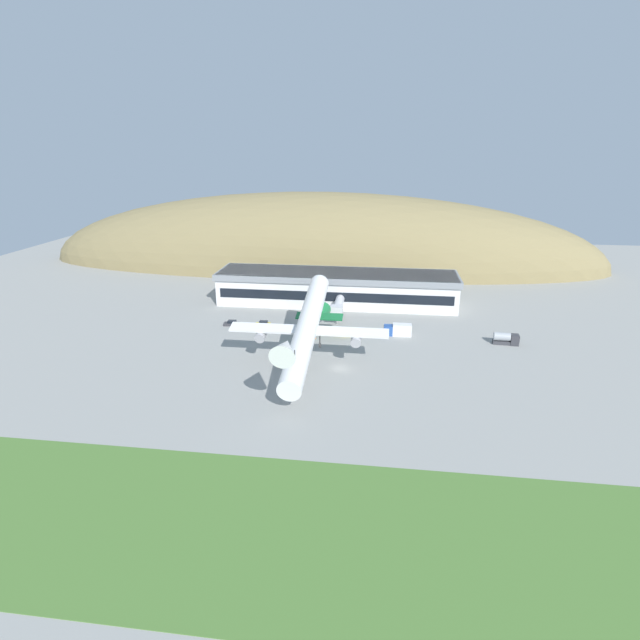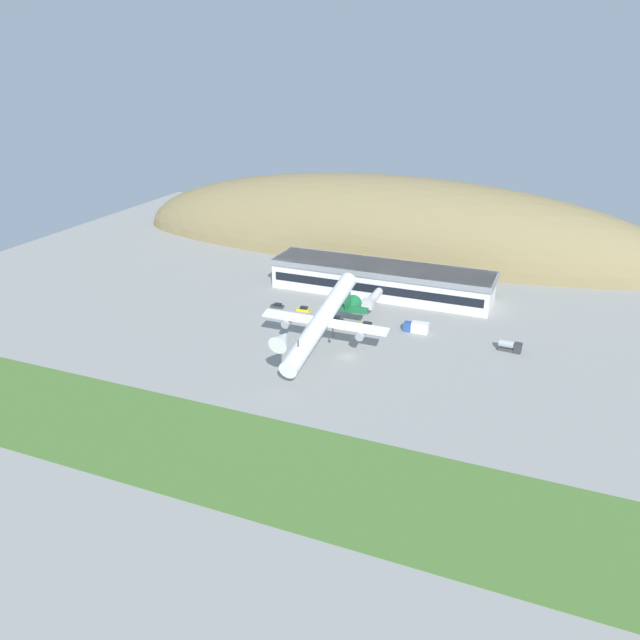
{
  "view_description": "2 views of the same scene",
  "coord_description": "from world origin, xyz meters",
  "px_view_note": "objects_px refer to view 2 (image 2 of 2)",
  "views": [
    {
      "loc": [
        8.67,
        -101.85,
        47.36
      ],
      "look_at": [
        -4.98,
        2.41,
        10.52
      ],
      "focal_mm": 28.0,
      "sensor_mm": 36.0,
      "label": 1
    },
    {
      "loc": [
        49.56,
        -141.74,
        75.43
      ],
      "look_at": [
        -8.24,
        0.48,
        9.24
      ],
      "focal_mm": 35.0,
      "sensor_mm": 36.0,
      "label": 2
    }
  ],
  "objects_px": {
    "jetway_0": "(372,299)",
    "service_car_2": "(367,325)",
    "fuel_truck": "(510,346)",
    "cargo_airplane": "(323,320)",
    "service_car_0": "(303,309)",
    "service_car_3": "(336,319)",
    "traffic_cone_0": "(342,327)",
    "service_car_1": "(277,306)",
    "terminal_building": "(381,278)",
    "box_truck": "(416,327)"
  },
  "relations": [
    {
      "from": "jetway_0",
      "to": "service_car_2",
      "type": "distance_m",
      "value": 13.52
    },
    {
      "from": "cargo_airplane",
      "to": "traffic_cone_0",
      "type": "bearing_deg",
      "value": 92.52
    },
    {
      "from": "cargo_airplane",
      "to": "fuel_truck",
      "type": "xyz_separation_m",
      "value": [
        47.42,
        19.51,
        -7.79
      ]
    },
    {
      "from": "jetway_0",
      "to": "service_car_0",
      "type": "bearing_deg",
      "value": -157.39
    },
    {
      "from": "service_car_2",
      "to": "service_car_3",
      "type": "bearing_deg",
      "value": 173.33
    },
    {
      "from": "service_car_0",
      "to": "service_car_1",
      "type": "xyz_separation_m",
      "value": [
        -8.86,
        -0.58,
        -0.02
      ]
    },
    {
      "from": "cargo_airplane",
      "to": "service_car_0",
      "type": "distance_m",
      "value": 30.77
    },
    {
      "from": "service_car_1",
      "to": "service_car_3",
      "type": "relative_size",
      "value": 1.03
    },
    {
      "from": "cargo_airplane",
      "to": "fuel_truck",
      "type": "height_order",
      "value": "cargo_airplane"
    },
    {
      "from": "jetway_0",
      "to": "fuel_truck",
      "type": "xyz_separation_m",
      "value": [
        43.8,
        -13.39,
        -2.52
      ]
    },
    {
      "from": "jetway_0",
      "to": "service_car_2",
      "type": "bearing_deg",
      "value": -78.65
    },
    {
      "from": "service_car_3",
      "to": "fuel_truck",
      "type": "height_order",
      "value": "fuel_truck"
    },
    {
      "from": "cargo_airplane",
      "to": "service_car_1",
      "type": "distance_m",
      "value": 35.89
    },
    {
      "from": "terminal_building",
      "to": "traffic_cone_0",
      "type": "relative_size",
      "value": 128.9
    },
    {
      "from": "service_car_0",
      "to": "traffic_cone_0",
      "type": "height_order",
      "value": "service_car_0"
    },
    {
      "from": "fuel_truck",
      "to": "service_car_0",
      "type": "bearing_deg",
      "value": 175.46
    },
    {
      "from": "cargo_airplane",
      "to": "service_car_1",
      "type": "height_order",
      "value": "cargo_airplane"
    },
    {
      "from": "service_car_1",
      "to": "fuel_truck",
      "type": "relative_size",
      "value": 0.67
    },
    {
      "from": "cargo_airplane",
      "to": "service_car_1",
      "type": "relative_size",
      "value": 12.94
    },
    {
      "from": "cargo_airplane",
      "to": "service_car_0",
      "type": "xyz_separation_m",
      "value": [
        -16.37,
        24.57,
        -8.65
      ]
    },
    {
      "from": "service_car_3",
      "to": "traffic_cone_0",
      "type": "height_order",
      "value": "service_car_3"
    },
    {
      "from": "terminal_building",
      "to": "service_car_3",
      "type": "distance_m",
      "value": 28.23
    },
    {
      "from": "service_car_0",
      "to": "service_car_1",
      "type": "height_order",
      "value": "service_car_0"
    },
    {
      "from": "cargo_airplane",
      "to": "box_truck",
      "type": "height_order",
      "value": "cargo_airplane"
    },
    {
      "from": "service_car_0",
      "to": "service_car_1",
      "type": "relative_size",
      "value": 1.0
    },
    {
      "from": "service_car_2",
      "to": "service_car_3",
      "type": "relative_size",
      "value": 1.14
    },
    {
      "from": "jetway_0",
      "to": "cargo_airplane",
      "type": "height_order",
      "value": "cargo_airplane"
    },
    {
      "from": "service_car_0",
      "to": "service_car_2",
      "type": "bearing_deg",
      "value": -11.35
    },
    {
      "from": "service_car_0",
      "to": "box_truck",
      "type": "height_order",
      "value": "box_truck"
    },
    {
      "from": "fuel_truck",
      "to": "traffic_cone_0",
      "type": "distance_m",
      "value": 48.25
    },
    {
      "from": "cargo_airplane",
      "to": "service_car_2",
      "type": "xyz_separation_m",
      "value": [
        6.2,
        20.04,
        -8.57
      ]
    },
    {
      "from": "fuel_truck",
      "to": "traffic_cone_0",
      "type": "xyz_separation_m",
      "value": [
        -48.17,
        -2.43,
        -1.19
      ]
    },
    {
      "from": "service_car_2",
      "to": "traffic_cone_0",
      "type": "height_order",
      "value": "service_car_2"
    },
    {
      "from": "jetway_0",
      "to": "cargo_airplane",
      "type": "xyz_separation_m",
      "value": [
        -3.62,
        -32.9,
        5.27
      ]
    },
    {
      "from": "service_car_3",
      "to": "service_car_0",
      "type": "bearing_deg",
      "value": 164.89
    },
    {
      "from": "service_car_0",
      "to": "fuel_truck",
      "type": "distance_m",
      "value": 64.0
    },
    {
      "from": "service_car_0",
      "to": "service_car_3",
      "type": "height_order",
      "value": "service_car_0"
    },
    {
      "from": "service_car_0",
      "to": "traffic_cone_0",
      "type": "bearing_deg",
      "value": -25.63
    },
    {
      "from": "service_car_2",
      "to": "fuel_truck",
      "type": "xyz_separation_m",
      "value": [
        41.22,
        -0.54,
        0.78
      ]
    },
    {
      "from": "service_car_2",
      "to": "traffic_cone_0",
      "type": "distance_m",
      "value": 7.57
    },
    {
      "from": "terminal_building",
      "to": "service_car_0",
      "type": "distance_m",
      "value": 30.35
    },
    {
      "from": "jetway_0",
      "to": "traffic_cone_0",
      "type": "height_order",
      "value": "jetway_0"
    },
    {
      "from": "service_car_0",
      "to": "fuel_truck",
      "type": "bearing_deg",
      "value": -4.54
    },
    {
      "from": "jetway_0",
      "to": "terminal_building",
      "type": "bearing_deg",
      "value": 96.9
    },
    {
      "from": "fuel_truck",
      "to": "box_truck",
      "type": "xyz_separation_m",
      "value": [
        -26.8,
        2.82,
        0.01
      ]
    },
    {
      "from": "service_car_1",
      "to": "box_truck",
      "type": "distance_m",
      "value": 45.9
    },
    {
      "from": "jetway_0",
      "to": "service_car_1",
      "type": "xyz_separation_m",
      "value": [
        -28.85,
        -8.9,
        -3.4
      ]
    },
    {
      "from": "service_car_3",
      "to": "cargo_airplane",
      "type": "bearing_deg",
      "value": -79.28
    },
    {
      "from": "jetway_0",
      "to": "service_car_1",
      "type": "bearing_deg",
      "value": -162.85
    },
    {
      "from": "jetway_0",
      "to": "service_car_0",
      "type": "height_order",
      "value": "jetway_0"
    }
  ]
}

